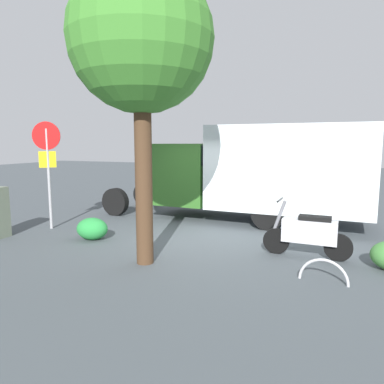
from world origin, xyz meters
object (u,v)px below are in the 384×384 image
motorcycle (309,233)px  stop_sign (48,158)px  box_truck_near (257,169)px  bike_rack_hoop (323,282)px  street_tree (141,42)px

motorcycle → stop_sign: size_ratio=0.61×
box_truck_near → bike_rack_hoop: size_ratio=9.68×
motorcycle → bike_rack_hoop: 1.49m
box_truck_near → stop_sign: 5.99m
street_tree → bike_rack_hoop: street_tree is taller
motorcycle → bike_rack_hoop: motorcycle is taller
motorcycle → stop_sign: bearing=2.2°
street_tree → bike_rack_hoop: 5.40m
motorcycle → street_tree: 5.02m
box_truck_near → street_tree: bearing=76.6°
stop_sign → box_truck_near: bearing=-149.4°
motorcycle → stop_sign: 7.01m
bike_rack_hoop → box_truck_near: bearing=-64.9°
motorcycle → bike_rack_hoop: bearing=107.1°
street_tree → stop_sign: bearing=-22.5°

